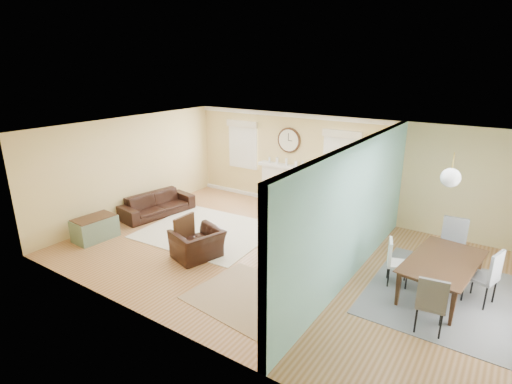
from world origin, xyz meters
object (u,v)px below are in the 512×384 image
Objects in this scene: dining_table at (443,278)px; sofa at (157,204)px; green_chair at (330,215)px; credenza at (362,226)px; eames_chair at (198,244)px.

sofa is at bearing 97.16° from dining_table.
green_chair reaches higher than sofa.
sofa is at bearing -165.75° from credenza.
sofa is 7.05m from dining_table.
green_chair is at bearing 155.62° from credenza.
eames_chair is at bearing 113.35° from dining_table.
credenza reaches higher than dining_table.
eames_chair is (2.58, -1.28, 0.02)m from sofa.
eames_chair is 1.33× the size of green_chair.
credenza is (2.56, 2.59, 0.09)m from eames_chair.
eames_chair is 0.65× the size of credenza.
dining_table is (2.86, -1.68, 0.00)m from green_chair.
green_chair is 3.31m from dining_table.
eames_chair is at bearing 69.01° from green_chair.
sofa is 2.88m from eames_chair.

